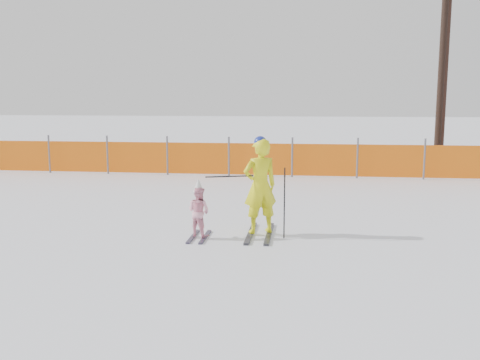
# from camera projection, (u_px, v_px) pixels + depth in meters

# --- Properties ---
(ground) EXTENTS (120.00, 120.00, 0.00)m
(ground) POSITION_uv_depth(u_px,v_px,m) (237.00, 241.00, 9.36)
(ground) COLOR white
(ground) RESTS_ON ground
(adult) EXTENTS (0.74, 1.53, 1.81)m
(adult) POSITION_uv_depth(u_px,v_px,m) (260.00, 186.00, 9.64)
(adult) COLOR black
(adult) RESTS_ON ground
(child) EXTENTS (0.54, 0.91, 1.07)m
(child) POSITION_uv_depth(u_px,v_px,m) (199.00, 211.00, 9.50)
(child) COLOR black
(child) RESTS_ON ground
(ski_poles) EXTENTS (1.41, 0.29, 1.27)m
(ski_poles) POSITION_uv_depth(u_px,v_px,m) (262.00, 192.00, 9.46)
(ski_poles) COLOR black
(ski_poles) RESTS_ON ground
(safety_fence) EXTENTS (16.01, 0.06, 1.25)m
(safety_fence) POSITION_uv_depth(u_px,v_px,m) (226.00, 158.00, 16.95)
(safety_fence) COLOR #595960
(safety_fence) RESTS_ON ground
(tree_trunks) EXTENTS (0.41, 0.69, 6.94)m
(tree_trunks) POSITION_uv_depth(u_px,v_px,m) (443.00, 70.00, 18.10)
(tree_trunks) COLOR #311D15
(tree_trunks) RESTS_ON ground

